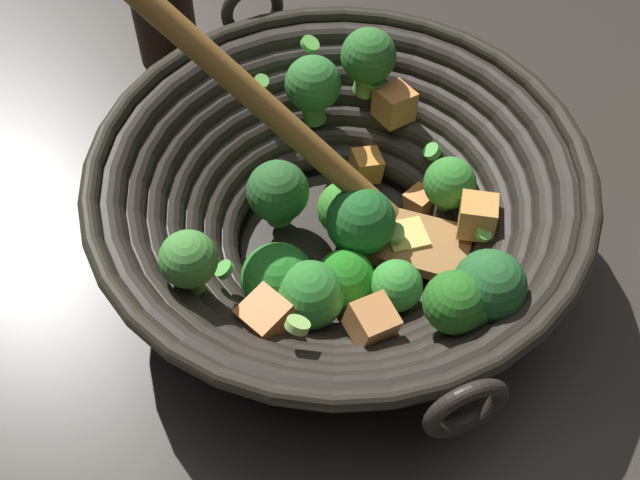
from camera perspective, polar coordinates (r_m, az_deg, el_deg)
name	(u,v)px	position (r m, az deg, el deg)	size (l,w,h in m)	color
ground_plane	(338,255)	(0.67, 1.19, -0.99)	(4.00, 4.00, 0.00)	#332D28
wok	(340,204)	(0.62, 1.36, 2.42)	(0.36, 0.36, 0.24)	black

